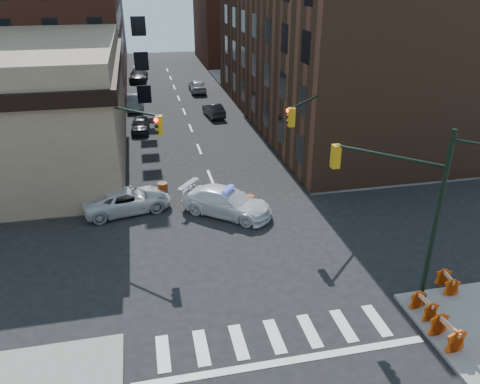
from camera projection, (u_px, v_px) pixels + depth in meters
name	position (u px, v px, depth m)	size (l,w,h in m)	color
ground	(239.00, 249.00, 25.00)	(140.00, 140.00, 0.00)	black
sidewalk_ne	(364.00, 91.00, 58.35)	(34.00, 54.50, 0.15)	gray
commercial_row_ne	(323.00, 47.00, 44.42)	(14.00, 34.00, 14.00)	#4E301F
filler_nw	(57.00, 11.00, 73.37)	(20.00, 18.00, 16.00)	brown
filler_ne	(248.00, 23.00, 76.44)	(16.00, 16.00, 12.00)	#58291B
signal_pole_se	(410.00, 207.00, 19.31)	(5.40, 5.27, 8.00)	black
signal_pole_nw	(120.00, 147.00, 26.75)	(3.58, 3.67, 8.00)	black
signal_pole_ne	(313.00, 134.00, 29.01)	(3.67, 3.58, 8.00)	black
tree_ne_near	(257.00, 79.00, 47.95)	(3.00, 3.00, 4.85)	black
tree_ne_far	(241.00, 66.00, 55.03)	(3.00, 3.00, 4.85)	black
police_car	(227.00, 202.00, 28.27)	(2.30, 5.66, 1.64)	white
pickup	(127.00, 200.00, 28.70)	(2.47, 5.35, 1.49)	silver
parked_car_wnear	(140.00, 125.00, 43.18)	(1.58, 3.94, 1.34)	black
parked_car_wfar	(135.00, 102.00, 50.27)	(1.63, 4.69, 1.54)	gray
parked_car_wdeep	(139.00, 75.00, 63.58)	(2.28, 5.60, 1.62)	black
parked_car_enear	(214.00, 110.00, 47.78)	(1.42, 4.08, 1.34)	black
parked_car_efar	(197.00, 86.00, 57.62)	(1.88, 4.66, 1.59)	#96999E
pedestrian_a	(94.00, 196.00, 28.43)	(0.67, 0.44, 1.83)	black
pedestrian_b	(48.00, 200.00, 28.10)	(0.81, 0.63, 1.66)	black
pedestrian_c	(38.00, 195.00, 28.77)	(0.98, 0.41, 1.68)	#222933
barrel_road	(250.00, 204.00, 28.71)	(0.60, 0.60, 1.07)	#C64D09
barrel_bank	(163.00, 191.00, 30.29)	(0.64, 0.64, 1.14)	orange
barricade_se_a	(447.00, 283.00, 21.35)	(1.09, 0.54, 0.82)	orange
barricade_se_b	(424.00, 306.00, 19.80)	(1.13, 0.57, 0.85)	#C94009
barricade_se_c	(447.00, 333.00, 18.22)	(1.32, 0.66, 0.99)	#D84D0A
barricade_nw_a	(91.00, 190.00, 30.25)	(1.27, 0.64, 0.96)	red
barricade_nw_b	(83.00, 201.00, 28.92)	(1.19, 0.60, 0.89)	red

